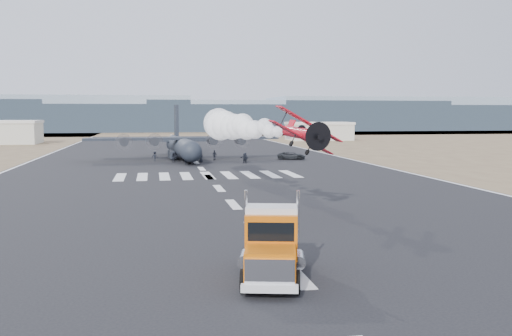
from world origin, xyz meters
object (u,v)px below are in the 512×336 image
object	(u,v)px
crew_h	(176,156)
support_vehicle	(291,156)
hangar_right	(319,131)
crew_g	(186,159)
crew_e	(201,157)
crew_d	(214,155)
crew_c	(155,156)
aerobatic_biplane	(302,133)
crew_b	(173,158)
crew_f	(244,158)
semi_truck	(272,242)
crew_a	(246,158)
transport_aircraft	(182,145)

from	to	relation	value
crew_h	support_vehicle	bearing A→B (deg)	20.34
hangar_right	crew_g	size ratio (longest dim) A/B	12.59
crew_e	crew_d	bearing A→B (deg)	-93.07
crew_c	aerobatic_biplane	bearing A→B (deg)	108.11
crew_b	support_vehicle	bearing A→B (deg)	-132.19
crew_c	crew_f	bearing A→B (deg)	160.34
aerobatic_biplane	crew_e	distance (m)	54.13
aerobatic_biplane	crew_g	distance (m)	50.98
semi_truck	crew_f	bearing A→B (deg)	95.29
semi_truck	crew_e	world-z (taller)	semi_truck
semi_truck	crew_g	world-z (taller)	semi_truck
hangar_right	aerobatic_biplane	distance (m)	137.76
hangar_right	support_vehicle	xyz separation A→B (m)	(-27.70, -74.91, -2.27)
crew_h	hangar_right	bearing A→B (deg)	76.70
aerobatic_biplane	crew_b	xyz separation A→B (m)	(-9.22, 54.24, -6.18)
crew_d	crew_g	distance (m)	9.51
crew_f	crew_a	bearing A→B (deg)	106.67
crew_c	crew_f	size ratio (longest dim) A/B	0.98
aerobatic_biplane	crew_b	size ratio (longest dim) A/B	3.63
crew_a	crew_b	xyz separation A→B (m)	(-12.67, 2.25, -0.00)
hangar_right	crew_e	distance (m)	90.06
hangar_right	semi_truck	bearing A→B (deg)	-107.48
hangar_right	support_vehicle	bearing A→B (deg)	-110.29
crew_a	hangar_right	bearing A→B (deg)	-93.86
transport_aircraft	crew_e	xyz separation A→B (m)	(2.96, -7.22, -1.82)
crew_a	crew_b	distance (m)	12.87
crew_c	crew_d	bearing A→B (deg)	-173.72
hangar_right	crew_a	size ratio (longest dim) A/B	11.97
crew_e	crew_a	bearing A→B (deg)	-159.29
aerobatic_biplane	crew_g	world-z (taller)	aerobatic_biplane
aerobatic_biplane	crew_h	distance (m)	57.52
hangar_right	support_vehicle	distance (m)	79.90
transport_aircraft	crew_e	bearing A→B (deg)	-71.25
aerobatic_biplane	crew_f	xyz separation A→B (m)	(2.96, 50.15, -6.14)
aerobatic_biplane	crew_g	size ratio (longest dim) A/B	3.82
crew_a	crew_d	world-z (taller)	crew_d
crew_d	crew_f	size ratio (longest dim) A/B	1.05
crew_e	crew_h	distance (m)	5.25
crew_b	hangar_right	bearing A→B (deg)	-81.18
crew_b	crew_c	xyz separation A→B (m)	(-3.26, 3.28, 0.02)
transport_aircraft	crew_g	distance (m)	10.91
support_vehicle	crew_h	xyz separation A→B (m)	(-21.72, -0.10, 0.21)
hangar_right	semi_truck	distance (m)	157.78
support_vehicle	crew_a	size ratio (longest dim) A/B	3.11
semi_truck	aerobatic_biplane	world-z (taller)	aerobatic_biplane
hangar_right	crew_f	size ratio (longest dim) A/B	11.44
transport_aircraft	crew_e	size ratio (longest dim) A/B	20.67
hangar_right	crew_h	world-z (taller)	hangar_right
crew_e	hangar_right	bearing A→B (deg)	-87.72
crew_g	semi_truck	bearing A→B (deg)	26.80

